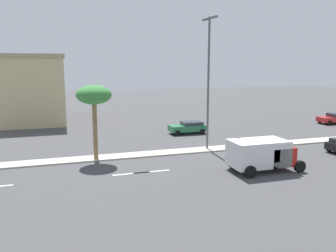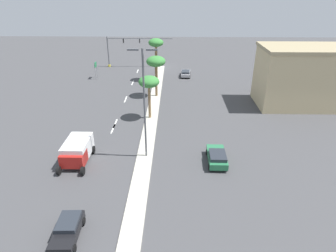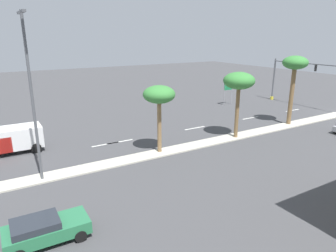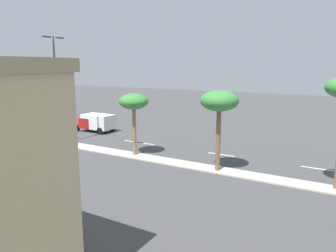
{
  "view_description": "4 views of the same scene",
  "coord_description": "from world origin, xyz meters",
  "px_view_note": "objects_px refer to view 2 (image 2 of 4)",
  "views": [
    {
      "loc": [
        29.34,
        25.79,
        7.94
      ],
      "look_at": [
        -1.12,
        35.59,
        2.29
      ],
      "focal_mm": 37.47,
      "sensor_mm": 36.0,
      "label": 1
    },
    {
      "loc": [
        -3.25,
        66.94,
        17.64
      ],
      "look_at": [
        -2.55,
        36.01,
        2.3
      ],
      "focal_mm": 30.92,
      "sensor_mm": 36.0,
      "label": 2
    },
    {
      "loc": [
        -23.21,
        41.87,
        10.49
      ],
      "look_at": [
        -0.6,
        28.36,
        2.72
      ],
      "focal_mm": 32.98,
      "sensor_mm": 36.0,
      "label": 3
    },
    {
      "loc": [
        -24.95,
        10.23,
        8.97
      ],
      "look_at": [
        3.58,
        26.85,
        2.66
      ],
      "focal_mm": 34.19,
      "sensor_mm": 36.0,
      "label": 4
    }
  ],
  "objects_px": {
    "palm_tree_mid": "(149,83)",
    "street_lamp_front": "(144,99)",
    "directional_road_sign": "(96,67)",
    "sedan_black_far": "(68,230)",
    "sedan_green_front": "(217,157)",
    "box_truck": "(77,151)",
    "commercial_building": "(305,77)",
    "sedan_silver_trailing": "(186,73)",
    "palm_tree_leading": "(156,62)",
    "palm_tree_inboard": "(156,45)",
    "traffic_signal_gantry": "(124,47)"
  },
  "relations": [
    {
      "from": "palm_tree_leading",
      "to": "sedan_green_front",
      "type": "height_order",
      "value": "palm_tree_leading"
    },
    {
      "from": "box_truck",
      "to": "directional_road_sign",
      "type": "bearing_deg",
      "value": -79.94
    },
    {
      "from": "directional_road_sign",
      "to": "sedan_black_far",
      "type": "xyz_separation_m",
      "value": [
        -7.91,
        41.29,
        -1.72
      ]
    },
    {
      "from": "directional_road_sign",
      "to": "palm_tree_inboard",
      "type": "height_order",
      "value": "palm_tree_inboard"
    },
    {
      "from": "directional_road_sign",
      "to": "box_truck",
      "type": "xyz_separation_m",
      "value": [
        -5.47,
        30.83,
        -1.13
      ]
    },
    {
      "from": "palm_tree_leading",
      "to": "box_truck",
      "type": "height_order",
      "value": "palm_tree_leading"
    },
    {
      "from": "commercial_building",
      "to": "palm_tree_mid",
      "type": "distance_m",
      "value": 24.4
    },
    {
      "from": "commercial_building",
      "to": "sedan_black_far",
      "type": "bearing_deg",
      "value": 44.56
    },
    {
      "from": "sedan_black_far",
      "to": "sedan_green_front",
      "type": "height_order",
      "value": "sedan_green_front"
    },
    {
      "from": "palm_tree_mid",
      "to": "commercial_building",
      "type": "bearing_deg",
      "value": -166.36
    },
    {
      "from": "palm_tree_leading",
      "to": "sedan_silver_trailing",
      "type": "xyz_separation_m",
      "value": [
        -5.45,
        -11.99,
        -5.23
      ]
    },
    {
      "from": "traffic_signal_gantry",
      "to": "box_truck",
      "type": "xyz_separation_m",
      "value": [
        -0.99,
        40.14,
        -3.17
      ]
    },
    {
      "from": "sedan_black_far",
      "to": "box_truck",
      "type": "relative_size",
      "value": 0.74
    },
    {
      "from": "commercial_building",
      "to": "traffic_signal_gantry",
      "type": "bearing_deg",
      "value": -35.71
    },
    {
      "from": "traffic_signal_gantry",
      "to": "directional_road_sign",
      "type": "distance_m",
      "value": 10.53
    },
    {
      "from": "commercial_building",
      "to": "sedan_silver_trailing",
      "type": "relative_size",
      "value": 3.29
    },
    {
      "from": "traffic_signal_gantry",
      "to": "sedan_black_far",
      "type": "bearing_deg",
      "value": 93.88
    },
    {
      "from": "traffic_signal_gantry",
      "to": "directional_road_sign",
      "type": "bearing_deg",
      "value": 64.33
    },
    {
      "from": "palm_tree_mid",
      "to": "palm_tree_inboard",
      "type": "bearing_deg",
      "value": -89.72
    },
    {
      "from": "palm_tree_inboard",
      "to": "street_lamp_front",
      "type": "distance_m",
      "value": 28.49
    },
    {
      "from": "sedan_green_front",
      "to": "box_truck",
      "type": "bearing_deg",
      "value": 0.46
    },
    {
      "from": "palm_tree_inboard",
      "to": "palm_tree_mid",
      "type": "bearing_deg",
      "value": 90.28
    },
    {
      "from": "traffic_signal_gantry",
      "to": "commercial_building",
      "type": "xyz_separation_m",
      "value": [
        -31.69,
        22.78,
        0.14
      ]
    },
    {
      "from": "sedan_silver_trailing",
      "to": "street_lamp_front",
      "type": "bearing_deg",
      "value": 80.12
    },
    {
      "from": "street_lamp_front",
      "to": "sedan_black_far",
      "type": "height_order",
      "value": "street_lamp_front"
    },
    {
      "from": "palm_tree_leading",
      "to": "sedan_black_far",
      "type": "height_order",
      "value": "palm_tree_leading"
    },
    {
      "from": "street_lamp_front",
      "to": "sedan_silver_trailing",
      "type": "height_order",
      "value": "street_lamp_front"
    },
    {
      "from": "traffic_signal_gantry",
      "to": "sedan_silver_trailing",
      "type": "relative_size",
      "value": 3.47
    },
    {
      "from": "traffic_signal_gantry",
      "to": "street_lamp_front",
      "type": "bearing_deg",
      "value": 102.18
    },
    {
      "from": "street_lamp_front",
      "to": "commercial_building",
      "type": "bearing_deg",
      "value": -145.3
    },
    {
      "from": "commercial_building",
      "to": "sedan_silver_trailing",
      "type": "bearing_deg",
      "value": -40.55
    },
    {
      "from": "box_truck",
      "to": "palm_tree_leading",
      "type": "bearing_deg",
      "value": -109.78
    },
    {
      "from": "sedan_black_far",
      "to": "sedan_green_front",
      "type": "distance_m",
      "value": 16.57
    },
    {
      "from": "palm_tree_inboard",
      "to": "sedan_silver_trailing",
      "type": "height_order",
      "value": "palm_tree_inboard"
    },
    {
      "from": "sedan_green_front",
      "to": "palm_tree_mid",
      "type": "bearing_deg",
      "value": -54.51
    },
    {
      "from": "commercial_building",
      "to": "sedan_green_front",
      "type": "relative_size",
      "value": 3.33
    },
    {
      "from": "street_lamp_front",
      "to": "sedan_green_front",
      "type": "distance_m",
      "value": 10.02
    },
    {
      "from": "sedan_black_far",
      "to": "traffic_signal_gantry",
      "type": "bearing_deg",
      "value": -86.12
    },
    {
      "from": "sedan_black_far",
      "to": "sedan_green_front",
      "type": "relative_size",
      "value": 0.93
    },
    {
      "from": "sedan_black_far",
      "to": "street_lamp_front",
      "type": "bearing_deg",
      "value": -113.01
    },
    {
      "from": "commercial_building",
      "to": "palm_tree_mid",
      "type": "xyz_separation_m",
      "value": [
        23.7,
        5.75,
        0.71
      ]
    },
    {
      "from": "sedan_green_front",
      "to": "sedan_silver_trailing",
      "type": "relative_size",
      "value": 0.99
    },
    {
      "from": "palm_tree_inboard",
      "to": "palm_tree_leading",
      "type": "xyz_separation_m",
      "value": [
        -0.52,
        9.08,
        -1.06
      ]
    },
    {
      "from": "traffic_signal_gantry",
      "to": "sedan_black_far",
      "type": "xyz_separation_m",
      "value": [
        -3.43,
        50.61,
        -3.76
      ]
    },
    {
      "from": "directional_road_sign",
      "to": "palm_tree_mid",
      "type": "xyz_separation_m",
      "value": [
        -12.46,
        19.22,
        2.88
      ]
    },
    {
      "from": "palm_tree_leading",
      "to": "sedan_silver_trailing",
      "type": "height_order",
      "value": "palm_tree_leading"
    },
    {
      "from": "palm_tree_mid",
      "to": "street_lamp_front",
      "type": "height_order",
      "value": "street_lamp_front"
    },
    {
      "from": "traffic_signal_gantry",
      "to": "palm_tree_leading",
      "type": "bearing_deg",
      "value": 113.32
    },
    {
      "from": "palm_tree_inboard",
      "to": "sedan_silver_trailing",
      "type": "relative_size",
      "value": 1.88
    },
    {
      "from": "directional_road_sign",
      "to": "sedan_black_far",
      "type": "relative_size",
      "value": 0.84
    }
  ]
}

